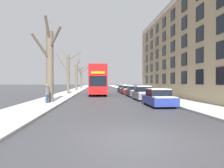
{
  "coord_description": "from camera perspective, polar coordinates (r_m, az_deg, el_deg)",
  "views": [
    {
      "loc": [
        -1.53,
        -7.51,
        1.96
      ],
      "look_at": [
        0.46,
        20.4,
        1.69
      ],
      "focal_mm": 35.0,
      "sensor_mm": 36.0,
      "label": 1
    }
  ],
  "objects": [
    {
      "name": "ground_plane",
      "position": [
        7.91,
        7.4,
        -13.78
      ],
      "size": [
        320.0,
        320.0,
        0.0
      ],
      "primitive_type": "plane",
      "color": "#424247"
    },
    {
      "name": "sidewalk_left",
      "position": [
        60.72,
        -8.45,
        -1.24
      ],
      "size": [
        3.2,
        130.0,
        0.16
      ],
      "color": "gray",
      "rests_on": "ground"
    },
    {
      "name": "sidewalk_right",
      "position": [
        61.03,
        3.18,
        -1.22
      ],
      "size": [
        3.2,
        130.0,
        0.16
      ],
      "color": "gray",
      "rests_on": "ground"
    },
    {
      "name": "terrace_facade_right",
      "position": [
        29.7,
        23.9,
        8.38
      ],
      "size": [
        9.1,
        35.48,
        12.06
      ],
      "color": "tan",
      "rests_on": "ground"
    },
    {
      "name": "bare_tree_left_0",
      "position": [
        20.37,
        -16.0,
        5.22
      ],
      "size": [
        2.58,
        3.02,
        7.6
      ],
      "color": "brown",
      "rests_on": "ground"
    },
    {
      "name": "bare_tree_left_1",
      "position": [
        34.35,
        -11.43,
        2.96
      ],
      "size": [
        3.77,
        1.78,
        6.99
      ],
      "color": "brown",
      "rests_on": "ground"
    },
    {
      "name": "bare_tree_left_2",
      "position": [
        46.97,
        -9.22,
        2.04
      ],
      "size": [
        2.01,
        2.44,
        7.17
      ],
      "color": "brown",
      "rests_on": "ground"
    },
    {
      "name": "bare_tree_left_3",
      "position": [
        61.03,
        -8.04,
        1.82
      ],
      "size": [
        4.62,
        2.42,
        6.52
      ],
      "color": "brown",
      "rests_on": "ground"
    },
    {
      "name": "double_decker_bus",
      "position": [
        33.49,
        -3.75,
        1.37
      ],
      "size": [
        2.52,
        11.17,
        4.32
      ],
      "color": "red",
      "rests_on": "ground"
    },
    {
      "name": "parked_car_0",
      "position": [
        18.07,
        12.09,
        -3.6
      ],
      "size": [
        1.85,
        4.29,
        1.41
      ],
      "color": "navy",
      "rests_on": "ground"
    },
    {
      "name": "parked_car_1",
      "position": [
        23.8,
        8.12,
        -2.48
      ],
      "size": [
        1.79,
        4.14,
        1.54
      ],
      "color": "slate",
      "rests_on": "ground"
    },
    {
      "name": "parked_car_2",
      "position": [
        29.43,
        5.76,
        -1.97
      ],
      "size": [
        1.72,
        4.58,
        1.45
      ],
      "color": "#474C56",
      "rests_on": "ground"
    },
    {
      "name": "parked_car_3",
      "position": [
        35.91,
        3.97,
        -1.52
      ],
      "size": [
        1.78,
        4.25,
        1.45
      ],
      "color": "maroon",
      "rests_on": "ground"
    },
    {
      "name": "parked_car_4",
      "position": [
        41.96,
        2.8,
        -1.24
      ],
      "size": [
        1.7,
        4.1,
        1.42
      ],
      "color": "black",
      "rests_on": "ground"
    },
    {
      "name": "oncoming_van",
      "position": [
        53.3,
        -5.04,
        -0.23
      ],
      "size": [
        2.02,
        4.89,
        2.3
      ],
      "color": "#9EA3AD",
      "rests_on": "ground"
    },
    {
      "name": "pedestrian_left_sidewalk",
      "position": [
        19.31,
        -16.57,
        -2.37
      ],
      "size": [
        0.39,
        0.39,
        1.79
      ],
      "rotation": [
        0.0,
        0.0,
        0.96
      ],
      "color": "navy",
      "rests_on": "ground"
    }
  ]
}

